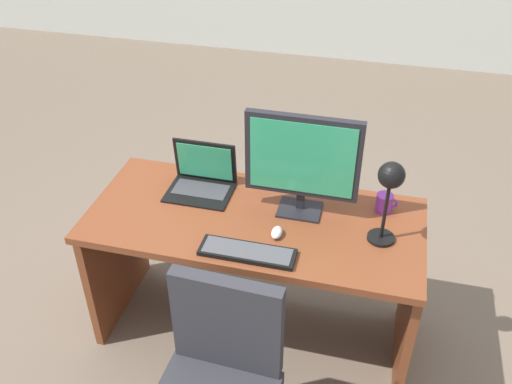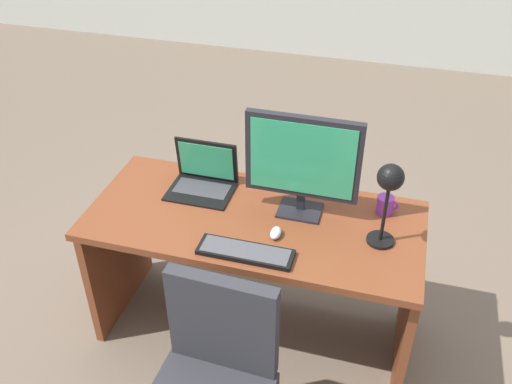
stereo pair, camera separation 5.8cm
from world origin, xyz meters
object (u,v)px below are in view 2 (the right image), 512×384
(monitor, at_px, (303,160))
(coffee_mug, at_px, (385,205))
(desk, at_px, (257,248))
(mouse, at_px, (276,233))
(desk_lamp, at_px, (389,188))
(laptop, at_px, (204,174))
(keyboard, at_px, (245,252))

(monitor, bearing_deg, coffee_mug, 14.59)
(desk, xyz_separation_m, coffee_mug, (0.57, 0.15, 0.27))
(mouse, bearing_deg, desk_lamp, 8.27)
(monitor, distance_m, mouse, 0.34)
(laptop, bearing_deg, desk, -23.87)
(desk, xyz_separation_m, laptop, (-0.31, 0.14, 0.30))
(laptop, bearing_deg, coffee_mug, 1.19)
(keyboard, height_order, desk_lamp, desk_lamp)
(mouse, xyz_separation_m, desk_lamp, (0.45, 0.06, 0.28))
(mouse, bearing_deg, laptop, 146.72)
(desk_lamp, bearing_deg, laptop, 165.94)
(desk, distance_m, keyboard, 0.38)
(desk_lamp, xyz_separation_m, coffee_mug, (-0.00, 0.24, -0.26))
(desk, bearing_deg, coffee_mug, 15.00)
(monitor, xyz_separation_m, mouse, (-0.06, -0.21, -0.26))
(desk, height_order, laptop, laptop)
(desk, xyz_separation_m, desk_lamp, (0.58, -0.09, 0.53))
(coffee_mug, bearing_deg, monitor, -165.41)
(monitor, height_order, mouse, monitor)
(desk_lamp, bearing_deg, monitor, 159.87)
(desk_lamp, distance_m, coffee_mug, 0.35)
(mouse, bearing_deg, monitor, 72.55)
(desk, relative_size, monitor, 3.01)
(keyboard, bearing_deg, monitor, 65.78)
(keyboard, relative_size, desk_lamp, 1.00)
(keyboard, distance_m, mouse, 0.18)
(laptop, relative_size, coffee_mug, 3.05)
(desk, distance_m, desk_lamp, 0.78)
(keyboard, xyz_separation_m, mouse, (0.09, 0.15, 0.01))
(keyboard, relative_size, coffee_mug, 3.99)
(laptop, distance_m, coffee_mug, 0.88)
(keyboard, bearing_deg, mouse, 57.51)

